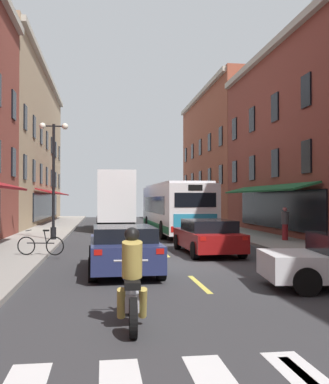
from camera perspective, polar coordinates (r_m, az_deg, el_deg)
name	(u,v)px	position (r m, az deg, el deg)	size (l,w,h in m)	color
ground_plane	(177,266)	(15.00, 1.55, -9.29)	(34.80, 80.00, 0.10)	#333335
lane_centre_dashes	(178,265)	(14.75, 1.70, -9.23)	(0.14, 73.90, 0.01)	#DBCC4C
transit_bus	(175,208)	(27.22, 1.28, -2.03)	(2.82, 11.13, 3.06)	white
box_truck	(115,200)	(31.53, -6.29, -1.06)	(2.56, 7.49, 3.98)	black
sedan_near	(207,236)	(17.82, 5.45, -5.57)	(2.06, 4.73, 1.33)	maroon
sedan_mid	(123,248)	(13.39, -5.22, -7.07)	(2.09, 4.56, 1.34)	navy
motorcycle_rider	(132,284)	(7.78, -4.14, -11.46)	(0.62, 2.07, 1.66)	black
bicycle_near	(41,245)	(16.77, -15.37, -6.47)	(1.68, 0.54, 0.91)	black
pedestrian_mid	(285,223)	(22.88, 14.98, -3.83)	(0.36, 0.36, 1.61)	maroon
street_lamp_twin	(54,175)	(23.19, -13.84, 2.10)	(1.42, 0.32, 5.82)	black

